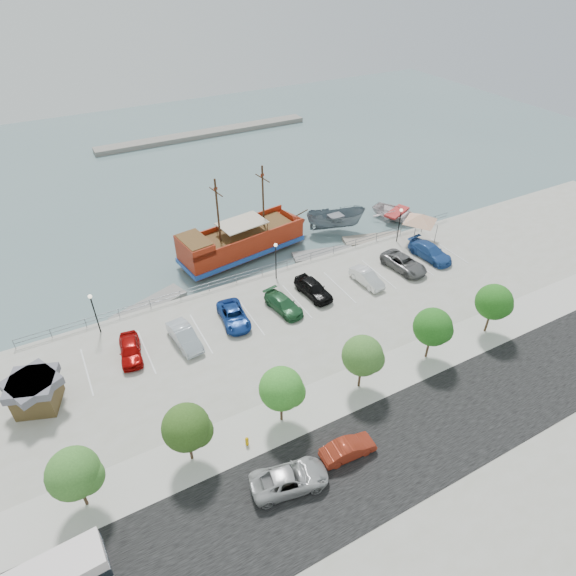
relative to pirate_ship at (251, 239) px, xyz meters
name	(u,v)px	position (x,y,z in m)	size (l,w,h in m)	color
ground	(307,321)	(-0.51, -13.98, -1.79)	(160.00, 160.00, 0.00)	slate
land_slab	(467,498)	(-0.51, -34.98, -1.39)	(100.00, 58.00, 1.20)	#9B9886
street	(418,436)	(-0.51, -29.98, -0.78)	(100.00, 8.00, 0.04)	black
sidewalk	(369,381)	(-0.51, -23.98, -0.77)	(100.00, 4.00, 0.05)	beige
seawall_railing	(271,268)	(-0.51, -6.18, -0.26)	(50.00, 0.06, 1.00)	#585E64
far_shore	(205,134)	(9.49, 41.02, -1.39)	(40.00, 3.00, 0.80)	gray
pirate_ship	(251,239)	(0.00, 0.00, 0.00)	(17.12, 6.91, 10.67)	maroon
patrol_boat	(335,221)	(11.37, -0.51, -0.37)	(2.75, 7.31, 2.83)	slate
speedboat	(396,215)	(20.14, -1.70, -1.12)	(4.63, 6.48, 1.34)	silver
dock_west	(149,306)	(-13.49, -4.78, -1.56)	(7.82, 2.24, 0.45)	gray
dock_mid	(324,254)	(7.13, -4.78, -1.58)	(7.31, 2.09, 0.42)	gray
dock_east	(374,239)	(14.32, -4.78, -1.57)	(7.58, 2.16, 0.43)	gray
shed	(36,392)	(-24.22, -13.94, 0.67)	(4.24, 4.24, 2.74)	#513F21
canopy_tent	(421,214)	(17.90, -8.27, 2.60)	(5.45, 5.45, 3.90)	slate
street_van	(289,479)	(-10.52, -28.95, -0.07)	(2.39, 5.18, 1.44)	#A5A5A5
street_sedan	(348,449)	(-5.85, -28.83, -0.13)	(1.39, 3.99, 1.31)	#9C2C18
fire_hydrant	(247,441)	(-11.69, -24.78, -0.37)	(0.26, 0.26, 0.76)	#C68E00
lamp_post_left	(93,307)	(-18.51, -7.48, 2.15)	(0.36, 0.36, 4.28)	black
lamp_post_mid	(276,255)	(-0.51, -7.48, 2.15)	(0.36, 0.36, 4.28)	black
lamp_post_right	(400,219)	(15.49, -7.48, 2.15)	(0.36, 0.36, 4.28)	black
tree_a	(76,474)	(-22.36, -24.05, 2.51)	(3.30, 3.20, 5.00)	#473321
tree_b	(189,428)	(-15.36, -24.05, 2.51)	(3.30, 3.20, 5.00)	#473321
tree_c	(283,389)	(-8.36, -24.05, 2.51)	(3.30, 3.20, 5.00)	#473321
tree_d	(364,356)	(-1.36, -24.05, 2.51)	(3.30, 3.20, 5.00)	#473321
tree_e	(434,328)	(5.64, -24.05, 2.51)	(3.30, 3.20, 5.00)	#473321
tree_f	(496,303)	(12.64, -24.05, 2.51)	(3.30, 3.20, 5.00)	#473321
parked_car_a	(130,350)	(-16.76, -11.92, -0.04)	(1.77, 4.40, 1.50)	#990604
parked_car_b	(185,337)	(-12.16, -12.54, -0.01)	(1.64, 4.71, 1.55)	silver
parked_car_c	(234,316)	(-7.18, -11.86, -0.10)	(2.28, 4.95, 1.38)	navy
parked_car_d	(283,304)	(-2.28, -12.50, -0.11)	(1.90, 4.68, 1.36)	#235A31
parked_car_e	(313,288)	(1.45, -11.81, 0.03)	(1.92, 4.77, 1.62)	black
parked_car_f	(367,278)	(7.36, -12.70, -0.09)	(1.48, 4.25, 1.40)	white
parked_car_g	(404,263)	(12.43, -12.40, -0.04)	(2.47, 5.36, 1.49)	#5E5E5E
parked_car_h	(430,252)	(16.47, -12.02, 0.00)	(2.20, 5.40, 1.57)	#26519B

